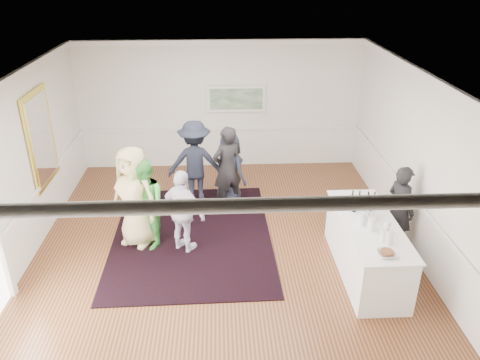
{
  "coord_description": "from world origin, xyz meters",
  "views": [
    {
      "loc": [
        -0.04,
        -7.29,
        4.96
      ],
      "look_at": [
        0.32,
        0.2,
        1.36
      ],
      "focal_mm": 35.0,
      "sensor_mm": 36.0,
      "label": 1
    }
  ],
  "objects_px": {
    "guest_green": "(145,205)",
    "guest_navy": "(230,169)",
    "bartender": "(400,209)",
    "nut_bowl": "(387,253)",
    "guest_lilac": "(183,212)",
    "guest_dark_b": "(227,168)",
    "ice_bucket": "(368,213)",
    "guest_dark_a": "(195,163)",
    "guest_tan": "(135,197)",
    "serving_table": "(366,247)"
  },
  "relations": [
    {
      "from": "guest_green",
      "to": "guest_navy",
      "type": "bearing_deg",
      "value": 109.44
    },
    {
      "from": "bartender",
      "to": "guest_navy",
      "type": "relative_size",
      "value": 1.03
    },
    {
      "from": "guest_green",
      "to": "guest_navy",
      "type": "height_order",
      "value": "guest_green"
    },
    {
      "from": "bartender",
      "to": "nut_bowl",
      "type": "relative_size",
      "value": 5.85
    },
    {
      "from": "guest_lilac",
      "to": "bartender",
      "type": "bearing_deg",
      "value": -147.05
    },
    {
      "from": "guest_dark_b",
      "to": "nut_bowl",
      "type": "xyz_separation_m",
      "value": [
        2.28,
        -3.35,
        0.09
      ]
    },
    {
      "from": "guest_green",
      "to": "nut_bowl",
      "type": "height_order",
      "value": "guest_green"
    },
    {
      "from": "ice_bucket",
      "to": "bartender",
      "type": "bearing_deg",
      "value": 34.9
    },
    {
      "from": "guest_dark_b",
      "to": "ice_bucket",
      "type": "xyz_separation_m",
      "value": [
        2.3,
        -2.28,
        0.17
      ]
    },
    {
      "from": "guest_dark_b",
      "to": "guest_green",
      "type": "bearing_deg",
      "value": 14.42
    },
    {
      "from": "guest_lilac",
      "to": "guest_dark_a",
      "type": "xyz_separation_m",
      "value": [
        0.15,
        1.9,
        0.14
      ]
    },
    {
      "from": "guest_green",
      "to": "guest_navy",
      "type": "relative_size",
      "value": 1.07
    },
    {
      "from": "guest_tan",
      "to": "guest_dark_b",
      "type": "bearing_deg",
      "value": 64.55
    },
    {
      "from": "bartender",
      "to": "guest_tan",
      "type": "distance_m",
      "value": 4.83
    },
    {
      "from": "guest_dark_a",
      "to": "guest_dark_b",
      "type": "distance_m",
      "value": 0.75
    },
    {
      "from": "ice_bucket",
      "to": "nut_bowl",
      "type": "distance_m",
      "value": 1.07
    },
    {
      "from": "guest_dark_a",
      "to": "serving_table",
      "type": "bearing_deg",
      "value": 137.79
    },
    {
      "from": "guest_dark_a",
      "to": "ice_bucket",
      "type": "height_order",
      "value": "guest_dark_a"
    },
    {
      "from": "bartender",
      "to": "guest_lilac",
      "type": "height_order",
      "value": "bartender"
    },
    {
      "from": "bartender",
      "to": "guest_dark_a",
      "type": "bearing_deg",
      "value": 38.13
    },
    {
      "from": "guest_green",
      "to": "ice_bucket",
      "type": "bearing_deg",
      "value": 51.03
    },
    {
      "from": "nut_bowl",
      "to": "bartender",
      "type": "bearing_deg",
      "value": 63.44
    },
    {
      "from": "serving_table",
      "to": "ice_bucket",
      "type": "relative_size",
      "value": 9.26
    },
    {
      "from": "guest_green",
      "to": "guest_navy",
      "type": "xyz_separation_m",
      "value": [
        1.6,
        1.63,
        -0.06
      ]
    },
    {
      "from": "ice_bucket",
      "to": "nut_bowl",
      "type": "xyz_separation_m",
      "value": [
        -0.02,
        -1.07,
        -0.08
      ]
    },
    {
      "from": "bartender",
      "to": "guest_tan",
      "type": "bearing_deg",
      "value": 61.51
    },
    {
      "from": "bartender",
      "to": "guest_dark_a",
      "type": "height_order",
      "value": "guest_dark_a"
    },
    {
      "from": "guest_lilac",
      "to": "nut_bowl",
      "type": "distance_m",
      "value": 3.57
    },
    {
      "from": "bartender",
      "to": "nut_bowl",
      "type": "height_order",
      "value": "bartender"
    },
    {
      "from": "serving_table",
      "to": "ice_bucket",
      "type": "bearing_deg",
      "value": 92.57
    },
    {
      "from": "guest_navy",
      "to": "guest_green",
      "type": "bearing_deg",
      "value": 93.66
    },
    {
      "from": "guest_dark_b",
      "to": "guest_navy",
      "type": "distance_m",
      "value": 0.25
    },
    {
      "from": "guest_green",
      "to": "guest_lilac",
      "type": "distance_m",
      "value": 0.73
    },
    {
      "from": "guest_navy",
      "to": "guest_tan",
      "type": "bearing_deg",
      "value": 88.57
    },
    {
      "from": "guest_lilac",
      "to": "guest_navy",
      "type": "bearing_deg",
      "value": -81.23
    },
    {
      "from": "guest_lilac",
      "to": "guest_dark_b",
      "type": "distance_m",
      "value": 1.81
    },
    {
      "from": "serving_table",
      "to": "guest_navy",
      "type": "distance_m",
      "value": 3.48
    },
    {
      "from": "ice_bucket",
      "to": "guest_green",
      "type": "bearing_deg",
      "value": 167.27
    },
    {
      "from": "guest_lilac",
      "to": "guest_navy",
      "type": "distance_m",
      "value": 2.02
    },
    {
      "from": "guest_dark_a",
      "to": "bartender",
      "type": "bearing_deg",
      "value": 151.7
    },
    {
      "from": "bartender",
      "to": "ice_bucket",
      "type": "distance_m",
      "value": 0.99
    },
    {
      "from": "nut_bowl",
      "to": "serving_table",
      "type": "bearing_deg",
      "value": 88.15
    },
    {
      "from": "guest_tan",
      "to": "guest_lilac",
      "type": "height_order",
      "value": "guest_tan"
    },
    {
      "from": "guest_tan",
      "to": "ice_bucket",
      "type": "distance_m",
      "value": 4.14
    },
    {
      "from": "guest_tan",
      "to": "guest_navy",
      "type": "relative_size",
      "value": 1.21
    },
    {
      "from": "guest_dark_a",
      "to": "nut_bowl",
      "type": "relative_size",
      "value": 6.57
    },
    {
      "from": "guest_green",
      "to": "guest_dark_b",
      "type": "relative_size",
      "value": 0.94
    },
    {
      "from": "guest_tan",
      "to": "guest_navy",
      "type": "height_order",
      "value": "guest_tan"
    },
    {
      "from": "guest_lilac",
      "to": "ice_bucket",
      "type": "xyz_separation_m",
      "value": [
        3.13,
        -0.68,
        0.29
      ]
    },
    {
      "from": "bartender",
      "to": "guest_green",
      "type": "distance_m",
      "value": 4.63
    }
  ]
}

